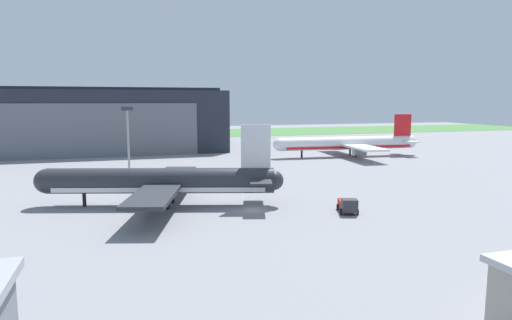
{
  "coord_description": "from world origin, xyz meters",
  "views": [
    {
      "loc": [
        -18.56,
        -62.3,
        16.35
      ],
      "look_at": [
        8.01,
        24.55,
        4.12
      ],
      "focal_mm": 30.89,
      "sensor_mm": 36.0,
      "label": 1
    }
  ],
  "objects_px": {
    "airliner_near_left": "(160,182)",
    "airliner_far_right": "(348,144)",
    "maintenance_hangar": "(86,121)",
    "apron_light_mast": "(128,136)",
    "fuel_bowser": "(348,205)"
  },
  "relations": [
    {
      "from": "maintenance_hangar",
      "to": "apron_light_mast",
      "type": "xyz_separation_m",
      "value": [
        12.07,
        -57.3,
        -0.79
      ]
    },
    {
      "from": "fuel_bowser",
      "to": "airliner_near_left",
      "type": "bearing_deg",
      "value": 154.85
    },
    {
      "from": "airliner_far_right",
      "to": "apron_light_mast",
      "type": "height_order",
      "value": "apron_light_mast"
    },
    {
      "from": "airliner_near_left",
      "to": "airliner_far_right",
      "type": "distance_m",
      "value": 74.65
    },
    {
      "from": "airliner_far_right",
      "to": "airliner_near_left",
      "type": "bearing_deg",
      "value": -141.28
    },
    {
      "from": "fuel_bowser",
      "to": "apron_light_mast",
      "type": "bearing_deg",
      "value": 127.72
    },
    {
      "from": "maintenance_hangar",
      "to": "airliner_far_right",
      "type": "xyz_separation_m",
      "value": [
        74.53,
        -37.44,
        -6.04
      ]
    },
    {
      "from": "maintenance_hangar",
      "to": "airliner_far_right",
      "type": "bearing_deg",
      "value": -26.67
    },
    {
      "from": "maintenance_hangar",
      "to": "apron_light_mast",
      "type": "bearing_deg",
      "value": -78.1
    },
    {
      "from": "fuel_bowser",
      "to": "apron_light_mast",
      "type": "distance_m",
      "value": 49.97
    },
    {
      "from": "airliner_near_left",
      "to": "airliner_far_right",
      "type": "bearing_deg",
      "value": 38.72
    },
    {
      "from": "airliner_near_left",
      "to": "airliner_far_right",
      "type": "relative_size",
      "value": 0.83
    },
    {
      "from": "apron_light_mast",
      "to": "maintenance_hangar",
      "type": "bearing_deg",
      "value": 101.9
    },
    {
      "from": "fuel_bowser",
      "to": "airliner_far_right",
      "type": "bearing_deg",
      "value": 61.27
    },
    {
      "from": "airliner_far_right",
      "to": "maintenance_hangar",
      "type": "bearing_deg",
      "value": 153.33
    }
  ]
}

